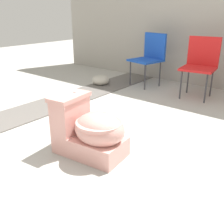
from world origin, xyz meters
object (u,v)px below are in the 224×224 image
object	(u,v)px
boulder_near	(101,80)
folding_chair_left	(150,54)
folding_chair_middle	(201,61)
toilet	(90,131)

from	to	relation	value
boulder_near	folding_chair_left	bearing A→B (deg)	39.93
folding_chair_middle	boulder_near	bearing A→B (deg)	-80.96
toilet	folding_chair_middle	distance (m)	2.21
folding_chair_middle	boulder_near	distance (m)	1.61
folding_chair_left	boulder_near	size ratio (longest dim) A/B	2.85
toilet	folding_chair_left	size ratio (longest dim) A/B	0.80
folding_chair_middle	boulder_near	size ratio (longest dim) A/B	2.85
folding_chair_left	boulder_near	world-z (taller)	folding_chair_left
toilet	folding_chair_middle	size ratio (longest dim) A/B	0.80
toilet	folding_chair_middle	bearing A→B (deg)	81.52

